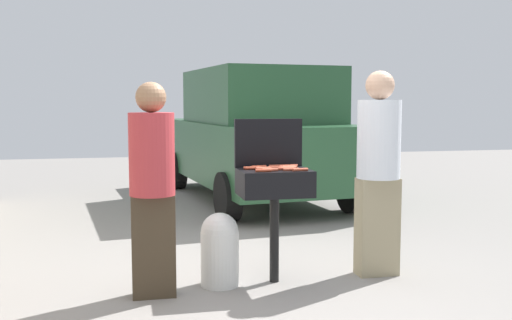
% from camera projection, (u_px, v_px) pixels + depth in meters
% --- Properties ---
extents(ground_plane, '(24.00, 24.00, 0.00)m').
position_uv_depth(ground_plane, '(262.00, 284.00, 5.04)').
color(ground_plane, gray).
extents(bbq_grill, '(0.60, 0.44, 0.97)m').
position_uv_depth(bbq_grill, '(274.00, 187.00, 5.03)').
color(bbq_grill, black).
rests_on(bbq_grill, ground).
extents(grill_lid_open, '(0.60, 0.05, 0.42)m').
position_uv_depth(grill_lid_open, '(268.00, 143.00, 5.20)').
color(grill_lid_open, black).
rests_on(grill_lid_open, bbq_grill).
extents(hot_dog_0, '(0.13, 0.03, 0.03)m').
position_uv_depth(hot_dog_0, '(264.00, 169.00, 4.92)').
color(hot_dog_0, '#AD4228').
rests_on(hot_dog_0, bbq_grill).
extents(hot_dog_1, '(0.13, 0.03, 0.03)m').
position_uv_depth(hot_dog_1, '(263.00, 170.00, 4.83)').
color(hot_dog_1, '#AD4228').
rests_on(hot_dog_1, bbq_grill).
extents(hot_dog_2, '(0.13, 0.03, 0.03)m').
position_uv_depth(hot_dog_2, '(276.00, 166.00, 5.15)').
color(hot_dog_2, '#B74C33').
rests_on(hot_dog_2, bbq_grill).
extents(hot_dog_3, '(0.13, 0.04, 0.03)m').
position_uv_depth(hot_dog_3, '(278.00, 168.00, 5.02)').
color(hot_dog_3, '#B74C33').
rests_on(hot_dog_3, bbq_grill).
extents(hot_dog_4, '(0.13, 0.04, 0.03)m').
position_uv_depth(hot_dog_4, '(287.00, 167.00, 5.10)').
color(hot_dog_4, '#C6593D').
rests_on(hot_dog_4, bbq_grill).
extents(hot_dog_5, '(0.13, 0.04, 0.03)m').
position_uv_depth(hot_dog_5, '(300.00, 170.00, 4.89)').
color(hot_dog_5, '#B74C33').
rests_on(hot_dog_5, bbq_grill).
extents(hot_dog_6, '(0.13, 0.04, 0.03)m').
position_uv_depth(hot_dog_6, '(286.00, 169.00, 4.96)').
color(hot_dog_6, '#B74C33').
rests_on(hot_dog_6, bbq_grill).
extents(hot_dog_7, '(0.13, 0.03, 0.03)m').
position_uv_depth(hot_dog_7, '(259.00, 167.00, 5.10)').
color(hot_dog_7, '#AD4228').
rests_on(hot_dog_7, bbq_grill).
extents(hot_dog_8, '(0.13, 0.03, 0.03)m').
position_uv_depth(hot_dog_8, '(270.00, 170.00, 4.88)').
color(hot_dog_8, '#C6593D').
rests_on(hot_dog_8, bbq_grill).
extents(hot_dog_9, '(0.13, 0.04, 0.03)m').
position_uv_depth(hot_dog_9, '(291.00, 169.00, 4.91)').
color(hot_dog_9, '#C6593D').
rests_on(hot_dog_9, bbq_grill).
extents(hot_dog_10, '(0.13, 0.03, 0.03)m').
position_uv_depth(hot_dog_10, '(253.00, 168.00, 5.00)').
color(hot_dog_10, '#AD4228').
rests_on(hot_dog_10, bbq_grill).
extents(hot_dog_11, '(0.13, 0.03, 0.03)m').
position_uv_depth(hot_dog_11, '(251.00, 168.00, 5.02)').
color(hot_dog_11, '#B74C33').
rests_on(hot_dog_11, bbq_grill).
extents(hot_dog_12, '(0.13, 0.04, 0.03)m').
position_uv_depth(hot_dog_12, '(289.00, 168.00, 5.00)').
color(hot_dog_12, '#C6593D').
rests_on(hot_dog_12, bbq_grill).
extents(hot_dog_13, '(0.13, 0.04, 0.03)m').
position_uv_depth(hot_dog_13, '(263.00, 168.00, 4.98)').
color(hot_dog_13, '#C6593D').
rests_on(hot_dog_13, bbq_grill).
extents(hot_dog_14, '(0.13, 0.04, 0.03)m').
position_uv_depth(hot_dog_14, '(290.00, 166.00, 5.18)').
color(hot_dog_14, '#B74C33').
rests_on(hot_dog_14, bbq_grill).
extents(hot_dog_15, '(0.13, 0.03, 0.03)m').
position_uv_depth(hot_dog_15, '(290.00, 167.00, 5.07)').
color(hot_dog_15, '#C6593D').
rests_on(hot_dog_15, bbq_grill).
extents(propane_tank, '(0.32, 0.32, 0.62)m').
position_uv_depth(propane_tank, '(220.00, 248.00, 4.97)').
color(propane_tank, silver).
rests_on(propane_tank, ground).
extents(person_left, '(0.35, 0.35, 1.69)m').
position_uv_depth(person_left, '(152.00, 182.00, 4.64)').
color(person_left, '#3F3323').
rests_on(person_left, ground).
extents(person_right, '(0.38, 0.38, 1.80)m').
position_uv_depth(person_right, '(378.00, 165.00, 5.22)').
color(person_right, gray).
rests_on(person_right, ground).
extents(parked_minivan, '(2.46, 4.60, 2.02)m').
position_uv_depth(parked_minivan, '(256.00, 134.00, 9.26)').
color(parked_minivan, '#234C2D').
rests_on(parked_minivan, ground).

